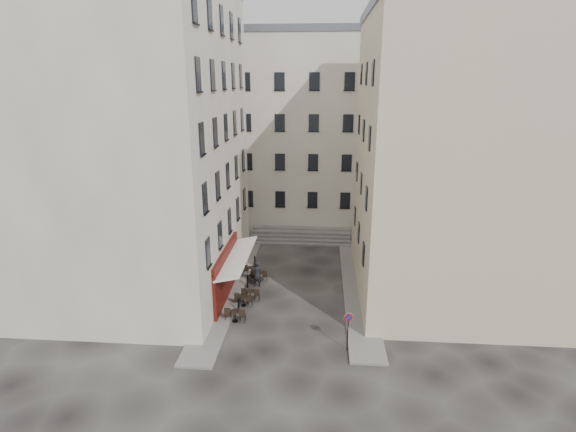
# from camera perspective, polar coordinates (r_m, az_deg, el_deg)

# --- Properties ---
(ground) EXTENTS (90.00, 90.00, 0.00)m
(ground) POSITION_cam_1_polar(r_m,az_deg,el_deg) (29.82, 0.35, -11.41)
(ground) COLOR black
(ground) RESTS_ON ground
(sidewalk_left) EXTENTS (2.00, 22.00, 0.12)m
(sidewalk_left) POSITION_cam_1_polar(r_m,az_deg,el_deg) (33.91, -6.83, -7.75)
(sidewalk_left) COLOR slate
(sidewalk_left) RESTS_ON ground
(sidewalk_right) EXTENTS (2.00, 18.00, 0.12)m
(sidewalk_right) POSITION_cam_1_polar(r_m,az_deg,el_deg) (32.51, 8.78, -8.97)
(sidewalk_right) COLOR slate
(sidewalk_right) RESTS_ON ground
(building_left) EXTENTS (12.20, 16.20, 20.60)m
(building_left) POSITION_cam_1_polar(r_m,az_deg,el_deg) (31.91, -18.61, 9.15)
(building_left) COLOR #BCB1A1
(building_left) RESTS_ON ground
(building_right) EXTENTS (12.20, 14.20, 18.60)m
(building_right) POSITION_cam_1_polar(r_m,az_deg,el_deg) (31.28, 20.59, 6.95)
(building_right) COLOR beige
(building_right) RESTS_ON ground
(building_back) EXTENTS (18.20, 10.20, 18.60)m
(building_back) POSITION_cam_1_polar(r_m,az_deg,el_deg) (45.52, 0.85, 10.84)
(building_back) COLOR #BCB1A1
(building_back) RESTS_ON ground
(cafe_storefront) EXTENTS (1.74, 7.30, 3.50)m
(cafe_storefront) POSITION_cam_1_polar(r_m,az_deg,el_deg) (30.45, -7.69, -7.00)
(cafe_storefront) COLOR #480C0A
(cafe_storefront) RESTS_ON ground
(stone_steps) EXTENTS (9.00, 3.15, 0.80)m
(stone_steps) POSITION_cam_1_polar(r_m,az_deg,el_deg) (41.16, 1.62, -2.58)
(stone_steps) COLOR #615F5C
(stone_steps) RESTS_ON ground
(bollard_near) EXTENTS (0.12, 0.12, 0.98)m
(bollard_near) POSITION_cam_1_polar(r_m,az_deg,el_deg) (29.08, -6.31, -11.12)
(bollard_near) COLOR black
(bollard_near) RESTS_ON ground
(bollard_mid) EXTENTS (0.12, 0.12, 0.98)m
(bollard_mid) POSITION_cam_1_polar(r_m,az_deg,el_deg) (32.16, -5.17, -8.21)
(bollard_mid) COLOR black
(bollard_mid) RESTS_ON ground
(bollard_far) EXTENTS (0.12, 0.12, 0.98)m
(bollard_far) POSITION_cam_1_polar(r_m,az_deg,el_deg) (35.31, -4.23, -5.81)
(bollard_far) COLOR black
(bollard_far) RESTS_ON ground
(no_parking_sign) EXTENTS (0.49, 0.21, 2.26)m
(no_parking_sign) POSITION_cam_1_polar(r_m,az_deg,el_deg) (24.95, 7.65, -13.45)
(no_parking_sign) COLOR black
(no_parking_sign) RESTS_ON ground
(bistro_table_a) EXTENTS (1.30, 0.61, 0.92)m
(bistro_table_a) POSITION_cam_1_polar(r_m,az_deg,el_deg) (28.10, -6.71, -12.34)
(bistro_table_a) COLOR black
(bistro_table_a) RESTS_ON ground
(bistro_table_b) EXTENTS (1.19, 0.56, 0.84)m
(bistro_table_b) POSITION_cam_1_polar(r_m,az_deg,el_deg) (29.82, -5.64, -10.56)
(bistro_table_b) COLOR black
(bistro_table_b) RESTS_ON ground
(bistro_table_c) EXTENTS (1.23, 0.58, 0.86)m
(bistro_table_c) POSITION_cam_1_polar(r_m,az_deg,el_deg) (30.48, -4.75, -9.86)
(bistro_table_c) COLOR black
(bistro_table_c) RESTS_ON ground
(bistro_table_d) EXTENTS (1.19, 0.56, 0.84)m
(bistro_table_d) POSITION_cam_1_polar(r_m,az_deg,el_deg) (33.19, -3.65, -7.53)
(bistro_table_d) COLOR black
(bistro_table_d) RESTS_ON ground
(bistro_table_e) EXTENTS (1.24, 0.58, 0.87)m
(bistro_table_e) POSITION_cam_1_polar(r_m,az_deg,el_deg) (34.01, -4.66, -6.89)
(bistro_table_e) COLOR black
(bistro_table_e) RESTS_ON ground
(pedestrian) EXTENTS (0.71, 0.47, 1.94)m
(pedestrian) POSITION_cam_1_polar(r_m,az_deg,el_deg) (32.12, -3.99, -7.34)
(pedestrian) COLOR black
(pedestrian) RESTS_ON ground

